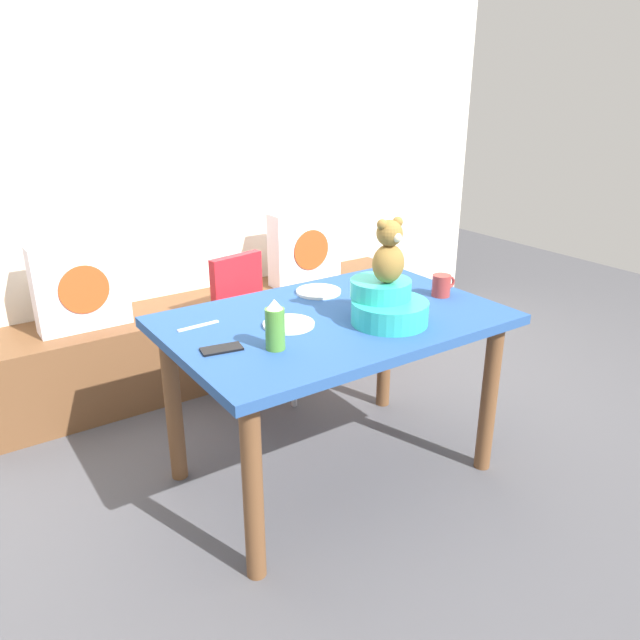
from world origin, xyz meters
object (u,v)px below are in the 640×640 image
object	(u,v)px
ketchup_bottle	(275,326)
pillow_floral_right	(305,247)
infant_seat_teal	(387,304)
coffee_mug	(442,285)
dining_table	(334,340)
highchair	(253,311)
dinner_plate_near	(289,324)
dinner_plate_far	(319,291)
pillow_floral_left	(80,286)
teddy_bear	(389,253)
cell_phone	(222,349)

from	to	relation	value
ketchup_bottle	pillow_floral_right	bearing A→B (deg)	53.44
infant_seat_teal	coffee_mug	world-z (taller)	infant_seat_teal
dining_table	coffee_mug	bearing A→B (deg)	-6.78
highchair	ketchup_bottle	distance (m)	1.02
highchair	dinner_plate_near	world-z (taller)	highchair
dinner_plate_far	dining_table	bearing A→B (deg)	-111.96
pillow_floral_left	teddy_bear	xyz separation A→B (m)	(0.83, -1.33, 0.34)
highchair	dinner_plate_far	distance (m)	0.53
highchair	cell_phone	size ratio (longest dim) A/B	5.49
pillow_floral_right	coffee_mug	bearing A→B (deg)	-93.90
infant_seat_teal	coffee_mug	bearing A→B (deg)	14.00
highchair	dinner_plate_near	bearing A→B (deg)	-107.76
teddy_bear	cell_phone	bearing A→B (deg)	170.15
teddy_bear	infant_seat_teal	bearing A→B (deg)	90.00
dinner_plate_far	ketchup_bottle	bearing A→B (deg)	-138.11
dinner_plate_near	dinner_plate_far	distance (m)	0.41
pillow_floral_left	pillow_floral_right	distance (m)	1.32
pillow_floral_right	dinner_plate_near	size ratio (longest dim) A/B	2.20
ketchup_bottle	dinner_plate_far	world-z (taller)	ketchup_bottle
dinner_plate_near	cell_phone	bearing A→B (deg)	-168.76
highchair	ketchup_bottle	bearing A→B (deg)	-113.40
cell_phone	pillow_floral_right	bearing A→B (deg)	-33.20
pillow_floral_left	ketchup_bottle	distance (m)	1.37
pillow_floral_right	highchair	bearing A→B (deg)	-144.61
infant_seat_teal	dinner_plate_near	xyz separation A→B (m)	(-0.34, 0.18, -0.07)
pillow_floral_left	dining_table	xyz separation A→B (m)	(0.70, -1.17, -0.04)
pillow_floral_left	highchair	size ratio (longest dim) A/B	0.56
highchair	dinner_plate_far	bearing A→B (deg)	-80.57
infant_seat_teal	coffee_mug	size ratio (longest dim) A/B	2.75
highchair	dining_table	bearing A→B (deg)	-92.35
ketchup_bottle	dinner_plate_far	distance (m)	0.63
coffee_mug	cell_phone	bearing A→B (deg)	179.24
pillow_floral_right	dinner_plate_far	xyz separation A→B (m)	(-0.51, -0.89, 0.07)
pillow_floral_right	teddy_bear	distance (m)	1.45
teddy_bear	highchair	bearing A→B (deg)	96.46
ketchup_bottle	coffee_mug	world-z (taller)	ketchup_bottle
highchair	coffee_mug	world-z (taller)	coffee_mug
infant_seat_teal	dinner_plate_near	size ratio (longest dim) A/B	1.65
coffee_mug	infant_seat_teal	bearing A→B (deg)	-166.00
pillow_floral_right	ketchup_bottle	size ratio (longest dim) A/B	2.38
dinner_plate_far	coffee_mug	bearing A→B (deg)	-38.57
infant_seat_teal	dinner_plate_near	bearing A→B (deg)	152.66
coffee_mug	dinner_plate_near	size ratio (longest dim) A/B	0.60
infant_seat_teal	teddy_bear	distance (m)	0.21
pillow_floral_left	dinner_plate_far	xyz separation A→B (m)	(0.81, -0.89, 0.07)
teddy_bear	dinner_plate_far	bearing A→B (deg)	93.17
coffee_mug	dinner_plate_near	world-z (taller)	coffee_mug
coffee_mug	dinner_plate_far	distance (m)	0.54
infant_seat_teal	dining_table	bearing A→B (deg)	129.59
pillow_floral_right	infant_seat_teal	bearing A→B (deg)	-109.92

